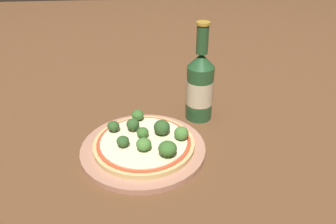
% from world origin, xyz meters
% --- Properties ---
extents(ground_plane, '(3.00, 3.00, 0.00)m').
position_xyz_m(ground_plane, '(0.00, 0.00, 0.00)').
color(ground_plane, brown).
extents(plate, '(0.25, 0.25, 0.01)m').
position_xyz_m(plate, '(-0.02, -0.02, 0.01)').
color(plate, tan).
rests_on(plate, ground_plane).
extents(pizza, '(0.21, 0.21, 0.01)m').
position_xyz_m(pizza, '(-0.02, -0.02, 0.02)').
color(pizza, tan).
rests_on(pizza, plate).
extents(broccoli_floret_0, '(0.04, 0.04, 0.03)m').
position_xyz_m(broccoli_floret_0, '(0.03, -0.07, 0.04)').
color(broccoli_floret_0, '#6B8E51').
rests_on(broccoli_floret_0, pizza).
extents(broccoli_floret_1, '(0.03, 0.03, 0.02)m').
position_xyz_m(broccoli_floret_1, '(-0.08, 0.02, 0.04)').
color(broccoli_floret_1, '#6B8E51').
rests_on(broccoli_floret_1, pizza).
extents(broccoli_floret_2, '(0.02, 0.02, 0.02)m').
position_xyz_m(broccoli_floret_2, '(-0.02, -0.01, 0.04)').
color(broccoli_floret_2, '#6B8E51').
rests_on(broccoli_floret_2, pizza).
extents(broccoli_floret_3, '(0.03, 0.03, 0.03)m').
position_xyz_m(broccoli_floret_3, '(0.02, 0.00, 0.04)').
color(broccoli_floret_3, '#6B8E51').
rests_on(broccoli_floret_3, pizza).
extents(broccoli_floret_4, '(0.03, 0.03, 0.03)m').
position_xyz_m(broccoli_floret_4, '(-0.04, 0.02, 0.04)').
color(broccoli_floret_4, '#6B8E51').
rests_on(broccoli_floret_4, pizza).
extents(broccoli_floret_5, '(0.02, 0.02, 0.02)m').
position_xyz_m(broccoli_floret_5, '(-0.06, -0.04, 0.04)').
color(broccoli_floret_5, '#6B8E51').
rests_on(broccoli_floret_5, pizza).
extents(broccoli_floret_6, '(0.03, 0.03, 0.03)m').
position_xyz_m(broccoli_floret_6, '(0.06, -0.02, 0.04)').
color(broccoli_floret_6, '#6B8E51').
rests_on(broccoli_floret_6, pizza).
extents(broccoli_floret_7, '(0.03, 0.03, 0.02)m').
position_xyz_m(broccoli_floret_7, '(-0.03, 0.06, 0.04)').
color(broccoli_floret_7, '#6B8E51').
rests_on(broccoli_floret_7, pizza).
extents(broccoli_floret_8, '(0.03, 0.03, 0.03)m').
position_xyz_m(broccoli_floret_8, '(-0.02, -0.05, 0.04)').
color(broccoli_floret_8, '#6B8E51').
rests_on(broccoli_floret_8, pizza).
extents(beer_bottle, '(0.06, 0.06, 0.23)m').
position_xyz_m(beer_bottle, '(0.12, 0.11, 0.08)').
color(beer_bottle, '#234C28').
rests_on(beer_bottle, ground_plane).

